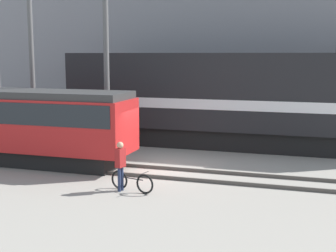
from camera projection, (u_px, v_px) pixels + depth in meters
ground_plane at (156, 169)px, 19.55m from camera, size 120.00×120.00×0.00m
track_near at (150, 171)px, 18.85m from camera, size 60.00×1.50×0.14m
track_far at (190, 143)px, 24.80m from camera, size 60.00×1.51×0.14m
building_backdrop at (220, 17)px, 30.59m from camera, size 32.77×6.00×14.32m
freight_locomotive at (227, 98)px, 23.84m from camera, size 16.55×3.04×5.41m
streetcar at (20, 122)px, 20.38m from camera, size 10.16×2.54×3.22m
bicycle at (132, 182)px, 16.29m from camera, size 1.74×0.59×0.76m
person at (120, 161)px, 16.25m from camera, size 0.30×0.40×1.75m
utility_pole_center at (32, 62)px, 23.38m from camera, size 0.25×0.25×8.70m
utility_pole_right at (107, 74)px, 22.24m from camera, size 0.26×0.26×7.60m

